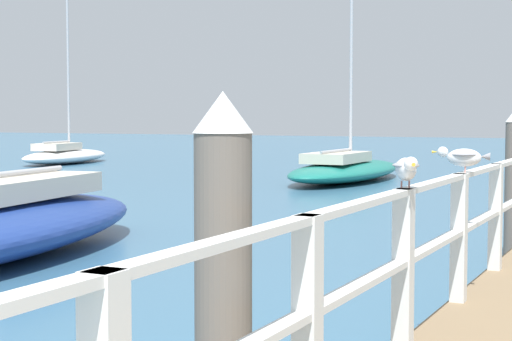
# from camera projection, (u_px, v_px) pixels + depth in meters

# --- Properties ---
(dock_piling_near) EXTENTS (0.29, 0.29, 2.13)m
(dock_piling_near) POSITION_uv_depth(u_px,v_px,m) (223.00, 310.00, 4.04)
(dock_piling_near) COLOR #6B6056
(dock_piling_near) RESTS_ON ground_plane
(seagull_foreground) EXTENTS (0.26, 0.45, 0.21)m
(seagull_foreground) POSITION_uv_depth(u_px,v_px,m) (406.00, 168.00, 5.42)
(seagull_foreground) COLOR white
(seagull_foreground) RESTS_ON pier_railing
(seagull_background) EXTENTS (0.48, 0.22, 0.21)m
(seagull_background) POSITION_uv_depth(u_px,v_px,m) (463.00, 156.00, 6.97)
(seagull_background) COLOR white
(seagull_background) RESTS_ON pier_railing
(boat_0) EXTENTS (3.20, 6.41, 7.18)m
(boat_0) POSITION_uv_depth(u_px,v_px,m) (65.00, 155.00, 35.67)
(boat_0) COLOR white
(boat_0) RESTS_ON ground_plane
(boat_4) EXTENTS (2.58, 7.60, 9.18)m
(boat_4) POSITION_uv_depth(u_px,v_px,m) (346.00, 169.00, 25.95)
(boat_4) COLOR #197266
(boat_4) RESTS_ON ground_plane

